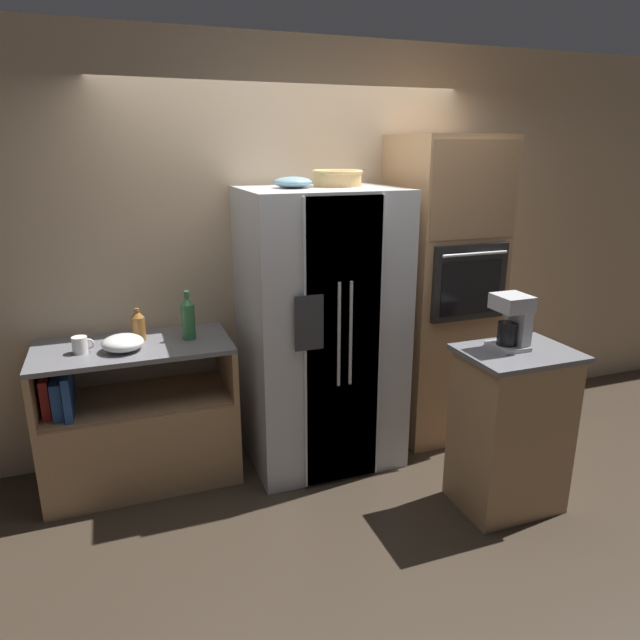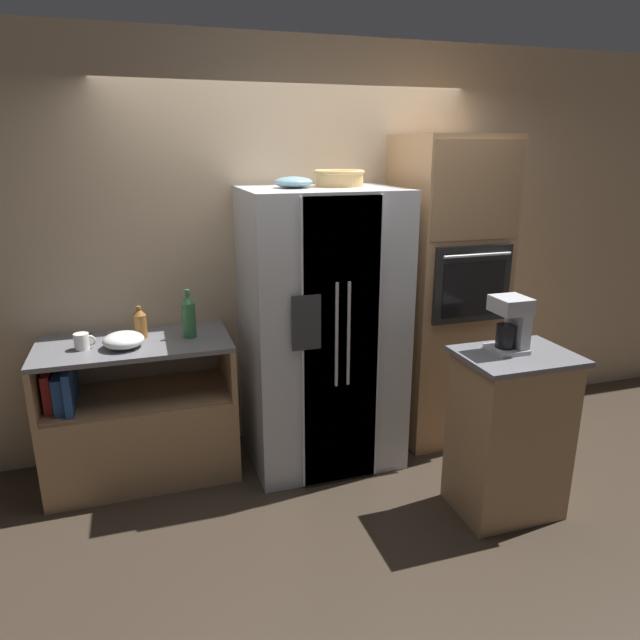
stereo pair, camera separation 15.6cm
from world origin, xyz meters
The scene contains 13 objects.
ground_plane centered at (0.00, 0.00, 0.00)m, with size 20.00×20.00×0.00m, color #382D23.
wall_back centered at (0.00, 0.52, 1.40)m, with size 12.00×0.06×2.80m.
counter_left centered at (-1.14, 0.18, 0.34)m, with size 1.18×0.61×0.93m.
refrigerator centered at (0.07, 0.08, 0.93)m, with size 0.99×0.84×1.85m.
wall_oven centered at (1.03, 0.15, 1.09)m, with size 0.68×0.73×2.18m.
island_counter centered at (0.92, -0.87, 0.50)m, with size 0.63×0.49×0.99m.
wicker_basket centered at (0.22, 0.17, 1.91)m, with size 0.33×0.33×0.10m.
fruit_bowl centered at (-0.10, 0.11, 1.89)m, with size 0.24×0.24×0.07m.
bottle_tall centered at (-0.78, 0.18, 1.06)m, with size 0.09×0.09×0.31m.
bottle_short centered at (-1.08, 0.26, 1.02)m, with size 0.08×0.08×0.21m.
mug centered at (-1.42, 0.14, 0.98)m, with size 0.13×0.09×0.10m.
mixing_bowl centered at (-1.18, 0.09, 0.97)m, with size 0.25×0.25×0.10m.
coffee_maker centered at (0.90, -0.82, 1.16)m, with size 0.18×0.20×0.31m.
Camera 2 is at (-1.04, -3.39, 2.09)m, focal length 32.00 mm.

